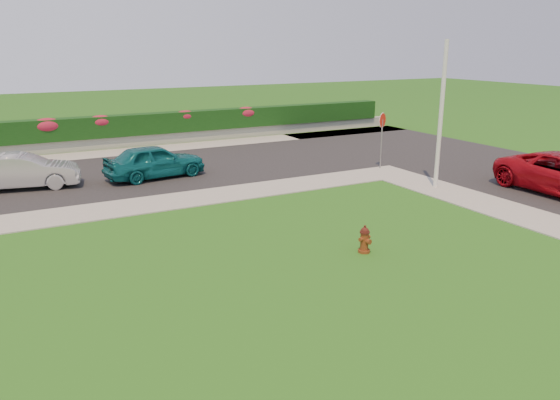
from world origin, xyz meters
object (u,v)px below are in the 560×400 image
sedan_teal (155,161)px  utility_pole (441,116)px  fire_hydrant (365,240)px  stop_sign (382,127)px  sedan_silver (23,171)px

sedan_teal → utility_pole: 11.31m
fire_hydrant → sedan_teal: (-2.53, 10.73, 0.37)m
sedan_teal → stop_sign: stop_sign is taller
utility_pole → stop_sign: size_ratio=2.20×
sedan_teal → utility_pole: (9.00, -6.55, 2.01)m
sedan_teal → stop_sign: 9.74m
utility_pole → stop_sign: bearing=86.5°
fire_hydrant → utility_pole: utility_pole is taller
fire_hydrant → utility_pole: bearing=20.2°
fire_hydrant → sedan_silver: (-7.37, 11.37, 0.35)m
sedan_silver → fire_hydrant: bearing=-136.2°
stop_sign → sedan_silver: bearing=161.5°
sedan_teal → stop_sign: bearing=-114.8°
fire_hydrant → stop_sign: 10.41m
sedan_silver → stop_sign: (14.07, -3.54, 1.14)m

